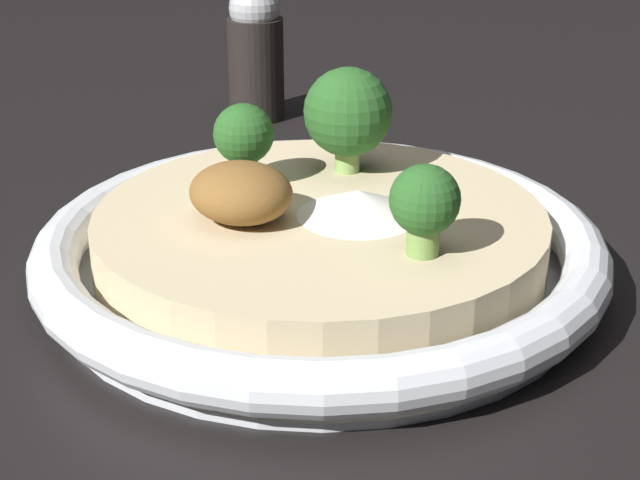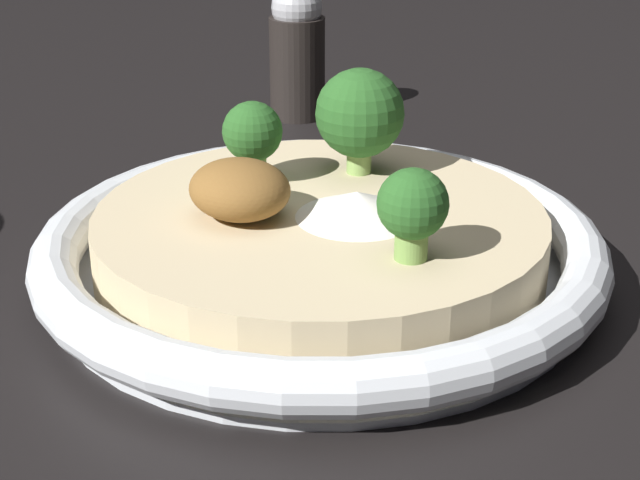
{
  "view_description": "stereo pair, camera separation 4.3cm",
  "coord_description": "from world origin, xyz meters",
  "px_view_note": "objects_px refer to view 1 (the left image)",
  "views": [
    {
      "loc": [
        -0.21,
        0.33,
        0.2
      ],
      "look_at": [
        0.0,
        0.0,
        0.02
      ],
      "focal_mm": 55.0,
      "sensor_mm": 36.0,
      "label": 1
    },
    {
      "loc": [
        -0.25,
        0.3,
        0.2
      ],
      "look_at": [
        0.0,
        0.0,
        0.02
      ],
      "focal_mm": 55.0,
      "sensor_mm": 36.0,
      "label": 2
    }
  ],
  "objects_px": {
    "broccoli_front": "(348,113)",
    "broccoli_left": "(425,204)",
    "broccoli_right": "(244,138)",
    "risotto_bowl": "(320,248)",
    "pepper_shaker": "(256,52)"
  },
  "relations": [
    {
      "from": "broccoli_front",
      "to": "broccoli_right",
      "type": "distance_m",
      "value": 0.05
    },
    {
      "from": "broccoli_right",
      "to": "broccoli_left",
      "type": "bearing_deg",
      "value": 167.8
    },
    {
      "from": "risotto_bowl",
      "to": "broccoli_left",
      "type": "relative_size",
      "value": 6.8
    },
    {
      "from": "risotto_bowl",
      "to": "broccoli_right",
      "type": "bearing_deg",
      "value": -10.03
    },
    {
      "from": "risotto_bowl",
      "to": "broccoli_front",
      "type": "relative_size",
      "value": 4.98
    },
    {
      "from": "broccoli_front",
      "to": "broccoli_right",
      "type": "relative_size",
      "value": 1.31
    },
    {
      "from": "risotto_bowl",
      "to": "broccoli_front",
      "type": "bearing_deg",
      "value": -71.25
    },
    {
      "from": "broccoli_right",
      "to": "pepper_shaker",
      "type": "height_order",
      "value": "pepper_shaker"
    },
    {
      "from": "broccoli_left",
      "to": "pepper_shaker",
      "type": "xyz_separation_m",
      "value": [
        0.23,
        -0.2,
        -0.01
      ]
    },
    {
      "from": "risotto_bowl",
      "to": "pepper_shaker",
      "type": "distance_m",
      "value": 0.25
    },
    {
      "from": "risotto_bowl",
      "to": "pepper_shaker",
      "type": "xyz_separation_m",
      "value": [
        0.17,
        -0.18,
        0.03
      ]
    },
    {
      "from": "broccoli_front",
      "to": "broccoli_left",
      "type": "distance_m",
      "value": 0.1
    },
    {
      "from": "broccoli_front",
      "to": "broccoli_left",
      "type": "relative_size",
      "value": 1.37
    },
    {
      "from": "broccoli_front",
      "to": "broccoli_left",
      "type": "height_order",
      "value": "broccoli_front"
    },
    {
      "from": "broccoli_left",
      "to": "broccoli_right",
      "type": "height_order",
      "value": "broccoli_right"
    }
  ]
}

